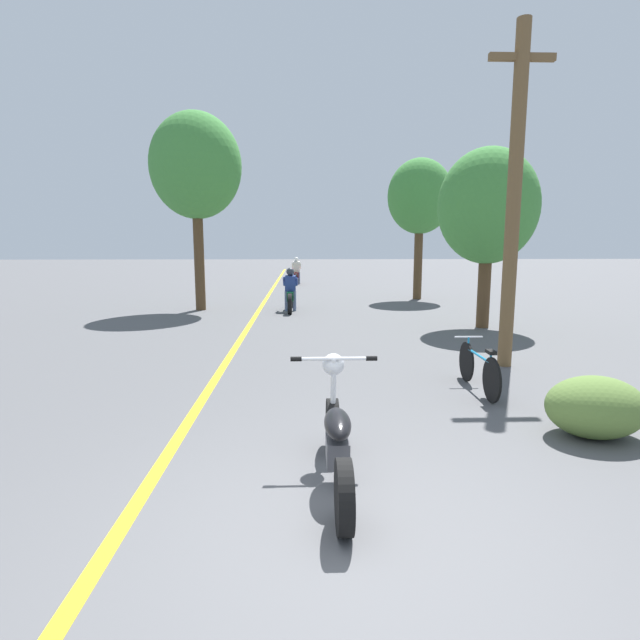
{
  "coord_description": "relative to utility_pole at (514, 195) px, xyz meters",
  "views": [
    {
      "loc": [
        -0.28,
        -3.41,
        2.2
      ],
      "look_at": [
        0.01,
        4.83,
        0.9
      ],
      "focal_mm": 28.0,
      "sensor_mm": 36.0,
      "label": 1
    }
  ],
  "objects": [
    {
      "name": "motorcycle_rider_far",
      "position": [
        -3.93,
        17.47,
        -2.45
      ],
      "size": [
        0.5,
        1.99,
        1.41
      ],
      "color": "black",
      "rests_on": "ground"
    },
    {
      "name": "motorcycle_foreground",
      "position": [
        -3.3,
        -4.28,
        -2.55
      ],
      "size": [
        0.86,
        2.04,
        1.09
      ],
      "color": "black",
      "rests_on": "ground"
    },
    {
      "name": "motorcycle_rider_lead",
      "position": [
        -4.0,
        7.32,
        -2.45
      ],
      "size": [
        0.5,
        2.16,
        1.38
      ],
      "color": "black",
      "rests_on": "ground"
    },
    {
      "name": "roadside_tree_right_near",
      "position": [
        1.04,
        4.0,
        0.07
      ],
      "size": [
        2.51,
        2.25,
        4.52
      ],
      "color": "#513A23",
      "rests_on": "ground"
    },
    {
      "name": "utility_pole",
      "position": [
        0.0,
        0.0,
        0.0
      ],
      "size": [
        1.1,
        0.24,
        5.78
      ],
      "color": "brown",
      "rests_on": "ground"
    },
    {
      "name": "ground_plane",
      "position": [
        -3.33,
        -5.18,
        -2.98
      ],
      "size": [
        120.0,
        120.0,
        0.0
      ],
      "primitive_type": "plane",
      "color": "#515154"
    },
    {
      "name": "roadside_tree_right_far",
      "position": [
        0.82,
        10.48,
        0.86
      ],
      "size": [
        2.44,
        2.19,
        5.29
      ],
      "color": "#513A23",
      "rests_on": "ground"
    },
    {
      "name": "bicycle_parked",
      "position": [
        -1.01,
        -1.51,
        -2.63
      ],
      "size": [
        0.44,
        1.7,
        0.74
      ],
      "color": "black",
      "rests_on": "ground"
    },
    {
      "name": "roadside_bush",
      "position": [
        -0.31,
        -3.29,
        -2.63
      ],
      "size": [
        1.1,
        0.88,
        0.7
      ],
      "color": "#5B7A38",
      "rests_on": "ground"
    },
    {
      "name": "roadside_tree_left",
      "position": [
        -6.93,
        7.63,
        1.52
      ],
      "size": [
        2.85,
        2.56,
        6.18
      ],
      "color": "#513A23",
      "rests_on": "ground"
    },
    {
      "name": "lane_stripe_center",
      "position": [
        -5.03,
        7.65,
        -2.97
      ],
      "size": [
        0.14,
        48.0,
        0.01
      ],
      "primitive_type": "cube",
      "color": "yellow",
      "rests_on": "ground"
    }
  ]
}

